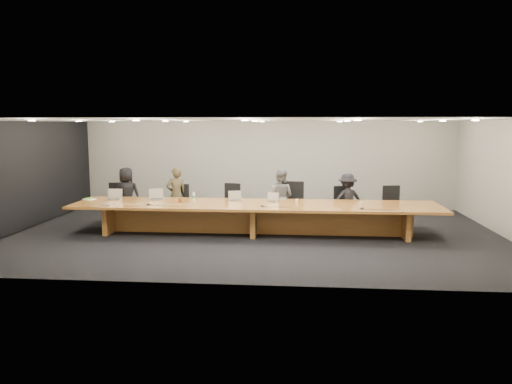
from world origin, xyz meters
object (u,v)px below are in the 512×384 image
Objects in this scene: paper_cup_near at (297,201)px; mic_left at (148,204)px; chair_mid_right at (294,203)px; amber_mug at (180,200)px; laptop_a at (114,194)px; mic_center at (262,206)px; person_c at (280,197)px; laptop_c at (236,196)px; paper_cup_far at (361,203)px; chair_far_left at (117,202)px; chair_far_right at (394,206)px; mic_right at (362,208)px; person_d at (347,200)px; laptop_d at (271,197)px; water_bottle at (194,197)px; av_box at (106,205)px; conference_table at (255,213)px; chair_mid_left at (229,203)px; person_a at (127,195)px; laptop_b at (156,194)px; person_b at (176,195)px; chair_left at (178,203)px; chair_right at (343,206)px.

paper_cup_near is 0.68× the size of mic_left.
amber_mug is (-2.83, -1.20, 0.22)m from chair_mid_right.
mic_center is (3.90, -0.67, -0.13)m from laptop_a.
mic_center is at bearing 94.42° from person_c.
laptop_c is at bearing 132.80° from mic_center.
chair_far_left is at bearing 169.47° from paper_cup_far.
chair_far_right is 0.73× the size of person_c.
person_d is at bearing 96.01° from mic_right.
chair_far_left reaches higher than laptop_c.
laptop_d is at bearing 7.98° from amber_mug.
laptop_d is (4.07, 0.05, -0.03)m from laptop_a.
water_bottle is 2.61m from paper_cup_near.
person_d reaches higher than laptop_c.
amber_mug is at bearing -178.25° from chair_far_right.
av_box is 1.45× the size of mic_left.
chair_far_left is (-4.00, 1.31, 0.02)m from conference_table.
mic_center is 0.92× the size of mic_right.
person_a is (-2.83, -0.18, 0.22)m from chair_mid_left.
chair_mid_right reaches higher than chair_far_right.
paper_cup_far is (5.19, -0.33, -0.11)m from laptop_b.
chair_mid_right reaches higher than mic_center.
person_a is 3.21m from laptop_c.
chair_mid_left is 13.74× the size of paper_cup_far.
person_b reaches higher than mic_left.
chair_far_left is 0.45m from person_a.
chair_far_right is (5.78, -0.02, 0.01)m from chair_left.
laptop_c is at bearing 174.10° from paper_cup_far.
paper_cup_near reaches higher than av_box.
amber_mug is at bearing -139.34° from water_bottle.
chair_far_left reaches higher than av_box.
chair_mid_left is at bearing 7.62° from laptop_b.
person_d is at bearing 17.44° from mic_left.
person_c is at bearing 7.89° from chair_mid_left.
person_b is 4.15× the size of laptop_b.
person_d is at bearing -15.82° from chair_far_left.
laptop_c is 2.19m from mic_left.
chair_mid_right is at bearing -149.04° from person_c.
chair_right is 2.94m from laptop_c.
paper_cup_near is (3.32, -0.98, 0.03)m from person_b.
conference_table is 0.76m from laptop_c.
paper_cup_far is 2.43m from mic_center.
mic_right is (1.96, -1.69, 0.01)m from person_c.
water_bottle is 4.21m from mic_right.
laptop_c reaches higher than amber_mug.
chair_mid_right is at bearing 24.64° from mic_left.
laptop_a is 3.95m from mic_center.
mic_right reaches higher than mic_left.
person_d reaches higher than mic_center.
amber_mug is at bearing 169.31° from mic_center.
laptop_b is 3.43× the size of amber_mug.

